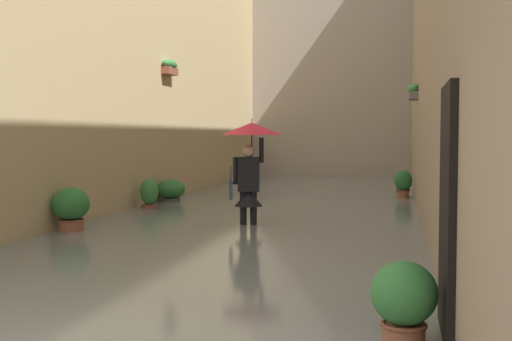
{
  "coord_description": "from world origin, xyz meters",
  "views": [
    {
      "loc": [
        -2.6,
        3.1,
        1.8
      ],
      "look_at": [
        0.0,
        -8.91,
        1.14
      ],
      "focal_mm": 46.61,
      "sensor_mm": 36.0,
      "label": 1
    }
  ],
  "objects_px": {
    "potted_plant_mid_left": "(404,306)",
    "potted_plant_near_left": "(403,185)",
    "potted_plant_mid_right": "(171,193)",
    "potted_plant_far_left": "(403,184)",
    "potted_plant_far_right": "(149,197)",
    "person_wading": "(250,152)",
    "potted_plant_near_right": "(71,211)"
  },
  "relations": [
    {
      "from": "potted_plant_near_left",
      "to": "potted_plant_mid_right",
      "type": "bearing_deg",
      "value": 22.48
    },
    {
      "from": "potted_plant_far_right",
      "to": "potted_plant_mid_right",
      "type": "distance_m",
      "value": 1.46
    },
    {
      "from": "potted_plant_far_right",
      "to": "potted_plant_far_left",
      "type": "xyz_separation_m",
      "value": [
        -5.37,
        -5.81,
        -0.05
      ]
    },
    {
      "from": "person_wading",
      "to": "potted_plant_near_right",
      "type": "height_order",
      "value": "person_wading"
    },
    {
      "from": "person_wading",
      "to": "potted_plant_mid_left",
      "type": "xyz_separation_m",
      "value": [
        -2.62,
        6.29,
        -0.99
      ]
    },
    {
      "from": "potted_plant_far_left",
      "to": "potted_plant_near_left",
      "type": "height_order",
      "value": "potted_plant_near_left"
    },
    {
      "from": "potted_plant_far_left",
      "to": "potted_plant_near_left",
      "type": "xyz_separation_m",
      "value": [
        -0.0,
        2.12,
        0.12
      ]
    },
    {
      "from": "potted_plant_mid_right",
      "to": "potted_plant_far_left",
      "type": "height_order",
      "value": "potted_plant_far_left"
    },
    {
      "from": "potted_plant_mid_right",
      "to": "potted_plant_near_right",
      "type": "xyz_separation_m",
      "value": [
        0.02,
        4.88,
        0.11
      ]
    },
    {
      "from": "potted_plant_far_right",
      "to": "potted_plant_mid_left",
      "type": "height_order",
      "value": "potted_plant_far_right"
    },
    {
      "from": "potted_plant_mid_left",
      "to": "potted_plant_near_left",
      "type": "distance_m",
      "value": 12.06
    },
    {
      "from": "potted_plant_mid_left",
      "to": "potted_plant_mid_right",
      "type": "height_order",
      "value": "potted_plant_mid_left"
    },
    {
      "from": "person_wading",
      "to": "potted_plant_near_right",
      "type": "distance_m",
      "value": 3.2
    },
    {
      "from": "person_wading",
      "to": "potted_plant_near_right",
      "type": "relative_size",
      "value": 2.25
    },
    {
      "from": "potted_plant_mid_right",
      "to": "potted_plant_far_right",
      "type": "bearing_deg",
      "value": 90.85
    },
    {
      "from": "potted_plant_far_left",
      "to": "potted_plant_near_left",
      "type": "distance_m",
      "value": 2.12
    },
    {
      "from": "potted_plant_mid_left",
      "to": "potted_plant_far_left",
      "type": "relative_size",
      "value": 1.08
    },
    {
      "from": "potted_plant_near_right",
      "to": "potted_plant_mid_left",
      "type": "bearing_deg",
      "value": 137.32
    },
    {
      "from": "potted_plant_far_right",
      "to": "potted_plant_mid_right",
      "type": "relative_size",
      "value": 1.17
    },
    {
      "from": "potted_plant_far_left",
      "to": "potted_plant_near_left",
      "type": "bearing_deg",
      "value": 90.06
    },
    {
      "from": "person_wading",
      "to": "potted_plant_mid_right",
      "type": "height_order",
      "value": "person_wading"
    },
    {
      "from": "potted_plant_far_right",
      "to": "potted_plant_near_left",
      "type": "xyz_separation_m",
      "value": [
        -5.37,
        -3.69,
        0.07
      ]
    },
    {
      "from": "potted_plant_mid_left",
      "to": "potted_plant_mid_right",
      "type": "relative_size",
      "value": 1.15
    },
    {
      "from": "person_wading",
      "to": "potted_plant_mid_right",
      "type": "xyz_separation_m",
      "value": [
        2.72,
        -3.54,
        -1.06
      ]
    },
    {
      "from": "potted_plant_far_right",
      "to": "potted_plant_far_left",
      "type": "relative_size",
      "value": 1.11
    },
    {
      "from": "potted_plant_far_left",
      "to": "potted_plant_near_right",
      "type": "bearing_deg",
      "value": 59.64
    },
    {
      "from": "person_wading",
      "to": "potted_plant_far_right",
      "type": "distance_m",
      "value": 3.56
    },
    {
      "from": "potted_plant_mid_right",
      "to": "potted_plant_far_left",
      "type": "bearing_deg",
      "value": -141.09
    },
    {
      "from": "potted_plant_mid_left",
      "to": "potted_plant_far_left",
      "type": "distance_m",
      "value": 14.18
    },
    {
      "from": "potted_plant_mid_left",
      "to": "potted_plant_mid_right",
      "type": "bearing_deg",
      "value": -61.47
    },
    {
      "from": "potted_plant_mid_left",
      "to": "potted_plant_near_left",
      "type": "bearing_deg",
      "value": -90.25
    },
    {
      "from": "potted_plant_far_right",
      "to": "potted_plant_mid_left",
      "type": "bearing_deg",
      "value": 122.45
    }
  ]
}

